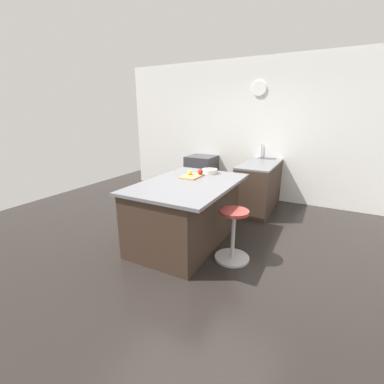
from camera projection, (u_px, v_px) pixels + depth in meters
ground_plane at (194, 245)px, 3.66m from camera, size 7.74×7.74×0.00m
interior_partition_left at (251, 131)px, 5.46m from camera, size 0.15×5.95×2.85m
sink_cabinet at (263, 181)px, 5.27m from camera, size 2.10×0.60×1.18m
oven_range at (202, 175)px, 5.90m from camera, size 0.60×0.61×0.87m
kitchen_island at (186, 212)px, 3.67m from camera, size 1.74×1.18×0.89m
stool_by_window at (233, 237)px, 3.22m from camera, size 0.44×0.44×0.66m
cutting_board at (192, 176)px, 3.81m from camera, size 0.36×0.24×0.02m
apple_yellow at (190, 172)px, 3.85m from camera, size 0.07×0.07×0.07m
apple_red at (200, 172)px, 3.87m from camera, size 0.08×0.08×0.08m
fruit_bowl at (210, 171)px, 4.03m from camera, size 0.23×0.23×0.07m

